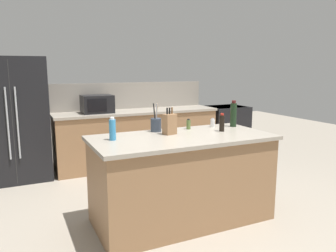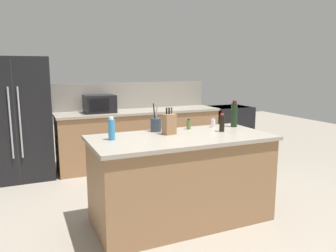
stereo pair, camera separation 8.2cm
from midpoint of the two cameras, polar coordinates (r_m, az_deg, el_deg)
name	(u,v)px [view 2 (the right image)]	position (r m, az deg, el deg)	size (l,w,h in m)	color
ground_plane	(181,219)	(3.77, 2.90, -15.87)	(14.00, 14.00, 0.00)	gray
back_counter_run	(140,137)	(5.66, -4.44, -1.98)	(2.79, 0.66, 0.94)	#936B47
wall_backsplash	(134,95)	(5.85, -5.57, 5.32)	(2.75, 0.03, 0.46)	gray
kitchen_island	(181,178)	(3.59, 2.96, -9.08)	(1.92, 0.93, 0.94)	#936B47
refrigerator	(16,119)	(5.32, -24.60, 1.11)	(0.98, 0.75, 1.81)	black
range_oven	(229,130)	(6.48, 10.86, -0.64)	(0.76, 0.65, 0.92)	black
microwave	(100,104)	(5.37, -11.41, 3.81)	(0.48, 0.39, 0.28)	black
knife_block	(169,124)	(3.53, 0.86, 0.38)	(0.15, 0.12, 0.29)	#936B47
utensil_crock	(156,124)	(3.69, -1.50, 0.31)	(0.12, 0.12, 0.32)	#333D4C
wine_bottle	(234,115)	(4.06, 12.01, 1.97)	(0.08, 0.08, 0.32)	black
spice_jar_oregano	(189,124)	(3.84, 4.23, 0.28)	(0.05, 0.05, 0.12)	#567038
soy_sauce_bottle	(222,123)	(3.74, 10.00, 0.51)	(0.06, 0.06, 0.21)	black
salt_shaker	(213,123)	(4.00, 8.46, 0.49)	(0.05, 0.05, 0.11)	silver
dish_soap_bottle	(112,129)	(3.29, -9.11, -0.54)	(0.07, 0.07, 0.23)	#3384BC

